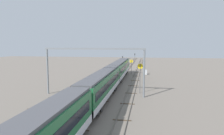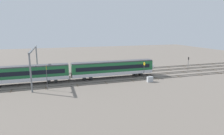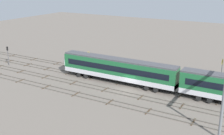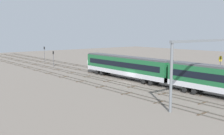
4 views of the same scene
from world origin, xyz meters
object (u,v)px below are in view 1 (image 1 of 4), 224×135
train (82,105)px  speed_sign_near_foreground (140,73)px  relay_cabinet (146,72)px  signal_light_trackside_departure (123,60)px  overhead_gantry (94,60)px  speed_sign_mid_trackside (131,64)px  signal_light_trackside_approach (135,57)px

train → speed_sign_near_foreground: speed_sign_near_foreground is taller
train → relay_cabinet: 45.38m
speed_sign_near_foreground → relay_cabinet: bearing=-2.1°
speed_sign_near_foreground → signal_light_trackside_departure: speed_sign_near_foreground is taller
overhead_gantry → speed_sign_near_foreground: overhead_gantry is taller
overhead_gantry → relay_cabinet: bearing=-17.7°
overhead_gantry → speed_sign_mid_trackside: 30.78m
train → relay_cabinet: (44.76, -7.20, -1.93)m
signal_light_trackside_departure → relay_cabinet: signal_light_trackside_departure is taller
speed_sign_mid_trackside → signal_light_trackside_approach: (34.50, 0.82, 0.10)m
signal_light_trackside_approach → speed_sign_mid_trackside: bearing=-178.6°
speed_sign_near_foreground → speed_sign_mid_trackside: 27.14m
speed_sign_mid_trackside → signal_light_trackside_departure: 20.19m
speed_sign_mid_trackside → relay_cabinet: bearing=-96.2°
signal_light_trackside_approach → signal_light_trackside_departure: signal_light_trackside_approach is taller
train → speed_sign_near_foreground: size_ratio=16.85×
speed_sign_mid_trackside → signal_light_trackside_approach: bearing=1.4°
speed_sign_mid_trackside → signal_light_trackside_departure: (19.56, 5.04, -0.20)m
signal_light_trackside_departure → signal_light_trackside_approach: bearing=-15.7°
speed_sign_near_foreground → speed_sign_mid_trackside: size_ratio=1.27×
signal_light_trackside_approach → relay_cabinet: (-35.01, -5.47, -2.55)m
overhead_gantry → speed_sign_near_foreground: size_ratio=3.24×
speed_sign_near_foreground → relay_cabinet: 26.58m
speed_sign_mid_trackside → signal_light_trackside_departure: size_ratio=1.03×
train → speed_sign_near_foreground: bearing=-18.7°
signal_light_trackside_approach → relay_cabinet: bearing=-171.1°
train → overhead_gantry: size_ratio=5.20×
signal_light_trackside_departure → train: bearing=-177.8°
signal_light_trackside_departure → relay_cabinet: size_ratio=2.86×
overhead_gantry → speed_sign_mid_trackside: bearing=-9.1°
relay_cabinet → overhead_gantry: bearing=162.3°
overhead_gantry → signal_light_trackside_departure: 49.89m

